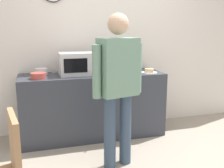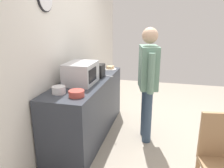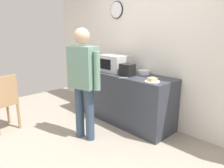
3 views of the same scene
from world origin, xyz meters
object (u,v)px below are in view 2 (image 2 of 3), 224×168
sandwich_plate (110,68)px  wooden_chair (223,159)px  spoon_utensil (55,88)px  person_standing (148,77)px  microwave (81,73)px  toaster (98,71)px  cereal_bowl (76,93)px  mixing_bowl (59,90)px  fork_utensil (109,76)px  salad_bowl (83,72)px

sandwich_plate → wooden_chair: size_ratio=0.24×
spoon_utensil → sandwich_plate: bearing=-19.1°
sandwich_plate → person_standing: bearing=-133.1°
microwave → toaster: bearing=-15.4°
cereal_bowl → mixing_bowl: size_ratio=1.12×
mixing_bowl → fork_utensil: bearing=-21.3°
spoon_utensil → person_standing: (0.55, -1.17, 0.07)m
sandwich_plate → cereal_bowl: cereal_bowl is taller
toaster → spoon_utensil: (-0.70, 0.37, -0.10)m
toaster → microwave: bearing=164.6°
mixing_bowl → person_standing: person_standing is taller
sandwich_plate → wooden_chair: sandwich_plate is taller
spoon_utensil → mixing_bowl: bearing=-142.0°
sandwich_plate → mixing_bowl: size_ratio=1.32×
salad_bowl → spoon_utensil: (-0.81, 0.07, -0.03)m
cereal_bowl → salad_bowl: bearing=17.7°
toaster → fork_utensil: bearing=-65.6°
wooden_chair → person_standing: bearing=36.0°
person_standing → mixing_bowl: bearing=126.4°
sandwich_plate → toaster: 0.56m
cereal_bowl → person_standing: bearing=-43.7°
person_standing → wooden_chair: size_ratio=1.77×
mixing_bowl → toaster: (0.89, -0.22, 0.05)m
microwave → person_standing: bearing=-73.2°
salad_bowl → mixing_bowl: 1.00m
cereal_bowl → wooden_chair: (-0.31, -1.57, -0.41)m
mixing_bowl → fork_utensil: size_ratio=0.99×
microwave → mixing_bowl: microwave is taller
salad_bowl → wooden_chair: bearing=-125.6°
cereal_bowl → person_standing: (0.80, -0.76, 0.04)m
wooden_chair → mixing_bowl: bearing=78.8°
salad_bowl → spoon_utensil: 0.81m
salad_bowl → mixing_bowl: mixing_bowl is taller
cereal_bowl → sandwich_plate: bearing=-1.0°
mixing_bowl → toaster: toaster is taller
cereal_bowl → toaster: (0.94, 0.03, 0.06)m
cereal_bowl → toaster: size_ratio=0.85×
sandwich_plate → toaster: toaster is taller
sandwich_plate → salad_bowl: bearing=140.6°
cereal_bowl → mixing_bowl: 0.26m
salad_bowl → cereal_bowl: 1.10m
microwave → person_standing: person_standing is taller
wooden_chair → sandwich_plate: bearing=40.6°
mixing_bowl → person_standing: bearing=-53.6°
sandwich_plate → cereal_bowl: bearing=179.0°
spoon_utensil → wooden_chair: wooden_chair is taller
cereal_bowl → toaster: bearing=1.9°
microwave → cereal_bowl: 0.56m
microwave → toaster: size_ratio=2.27×
mixing_bowl → spoon_utensil: 0.25m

